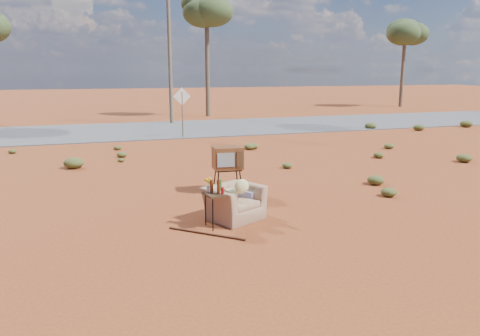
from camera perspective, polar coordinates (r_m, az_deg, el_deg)
name	(u,v)px	position (r m, az deg, el deg)	size (l,w,h in m)	color
ground	(232,223)	(9.20, -0.98, -6.70)	(140.00, 140.00, 0.00)	brown
highway	(141,130)	(23.65, -12.01, 4.53)	(140.00, 7.00, 0.04)	#565659
armchair	(236,198)	(9.38, -0.44, -3.65)	(1.34, 1.23, 0.90)	#997353
tv_unit	(228,158)	(11.32, -1.53, 1.17)	(0.74, 0.62, 1.12)	black
side_table	(216,192)	(8.82, -2.96, -2.91)	(0.51, 0.51, 0.94)	#362613
rusty_bar	(206,234)	(8.58, -4.15, -7.98)	(0.04, 0.04, 1.56)	#522815
road_sign	(182,103)	(20.78, -7.07, 7.83)	(0.78, 0.06, 2.19)	brown
eucalyptus_center	(207,12)	(30.50, -4.09, 18.42)	(3.20, 3.20, 7.60)	brown
eucalyptus_right	(405,31)	(40.74, 19.51, 15.44)	(3.20, 3.20, 7.10)	brown
utility_pole_center	(169,47)	(26.26, -8.59, 14.39)	(1.40, 0.20, 8.00)	brown
scrub_patch	(156,173)	(13.16, -10.22, -0.57)	(17.49, 8.07, 0.33)	#4E5324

